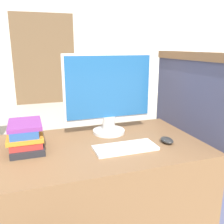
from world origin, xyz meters
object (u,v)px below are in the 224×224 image
at_px(mouse, 167,140).
at_px(book_stack, 26,137).
at_px(keyboard, 125,148).
at_px(monitor, 109,93).

distance_m(mouse, book_stack, 0.80).
height_order(keyboard, mouse, mouse).
bearing_deg(keyboard, mouse, 1.58).
height_order(monitor, keyboard, monitor).
xyz_separation_m(keyboard, book_stack, (-0.51, 0.18, 0.06)).
bearing_deg(keyboard, monitor, 90.39).
relative_size(monitor, book_stack, 2.15).
distance_m(keyboard, book_stack, 0.55).
relative_size(monitor, keyboard, 1.65).
xyz_separation_m(monitor, keyboard, (0.00, -0.29, -0.25)).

